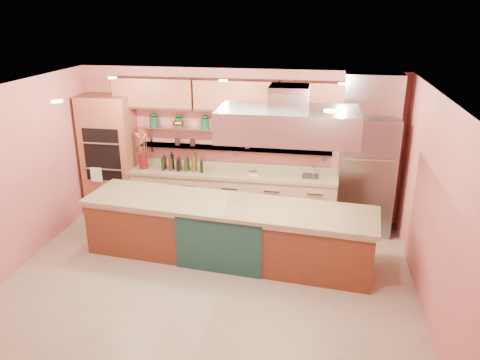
% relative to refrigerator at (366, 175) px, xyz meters
% --- Properties ---
extents(floor, '(6.00, 5.00, 0.02)m').
position_rel_refrigerator_xyz_m(floor, '(-2.35, -2.14, -1.06)').
color(floor, gray).
rests_on(floor, ground).
extents(ceiling, '(6.00, 5.00, 0.02)m').
position_rel_refrigerator_xyz_m(ceiling, '(-2.35, -2.14, 1.75)').
color(ceiling, black).
rests_on(ceiling, wall_back).
extents(wall_back, '(6.00, 0.04, 2.80)m').
position_rel_refrigerator_xyz_m(wall_back, '(-2.35, 0.36, 0.35)').
color(wall_back, '#C8665E').
rests_on(wall_back, floor).
extents(wall_front, '(6.00, 0.04, 2.80)m').
position_rel_refrigerator_xyz_m(wall_front, '(-2.35, -4.64, 0.35)').
color(wall_front, '#C8665E').
rests_on(wall_front, floor).
extents(wall_left, '(0.04, 5.00, 2.80)m').
position_rel_refrigerator_xyz_m(wall_left, '(-5.35, -2.14, 0.35)').
color(wall_left, '#C8665E').
rests_on(wall_left, floor).
extents(wall_right, '(0.04, 5.00, 2.80)m').
position_rel_refrigerator_xyz_m(wall_right, '(0.65, -2.14, 0.35)').
color(wall_right, '#C8665E').
rests_on(wall_right, floor).
extents(oven_stack, '(0.95, 0.64, 2.30)m').
position_rel_refrigerator_xyz_m(oven_stack, '(-4.80, 0.04, 0.10)').
color(oven_stack, '#9A5138').
rests_on(oven_stack, floor).
extents(refrigerator, '(0.95, 0.72, 2.10)m').
position_rel_refrigerator_xyz_m(refrigerator, '(0.00, 0.00, 0.00)').
color(refrigerator, gray).
rests_on(refrigerator, floor).
extents(back_counter, '(3.84, 0.64, 0.93)m').
position_rel_refrigerator_xyz_m(back_counter, '(-2.40, 0.06, -0.58)').
color(back_counter, tan).
rests_on(back_counter, floor).
extents(wall_shelf_lower, '(3.60, 0.26, 0.03)m').
position_rel_refrigerator_xyz_m(wall_shelf_lower, '(-2.40, 0.23, 0.30)').
color(wall_shelf_lower, '#B0B3B7').
rests_on(wall_shelf_lower, wall_back).
extents(wall_shelf_upper, '(3.60, 0.26, 0.03)m').
position_rel_refrigerator_xyz_m(wall_shelf_upper, '(-2.40, 0.23, 0.65)').
color(wall_shelf_upper, '#B0B3B7').
rests_on(wall_shelf_upper, wall_back).
extents(upper_cabinets, '(4.60, 0.36, 0.55)m').
position_rel_refrigerator_xyz_m(upper_cabinets, '(-2.35, 0.18, 1.30)').
color(upper_cabinets, '#9A5138').
rests_on(upper_cabinets, wall_back).
extents(range_hood, '(2.00, 1.00, 0.45)m').
position_rel_refrigerator_xyz_m(range_hood, '(-1.30, -1.44, 1.20)').
color(range_hood, '#B0B3B7').
rests_on(range_hood, ceiling).
extents(ceiling_downlights, '(4.00, 2.80, 0.02)m').
position_rel_refrigerator_xyz_m(ceiling_downlights, '(-2.35, -1.94, 1.72)').
color(ceiling_downlights, '#FFE5A5').
rests_on(ceiling_downlights, ceiling).
extents(island, '(4.59, 1.42, 0.94)m').
position_rel_refrigerator_xyz_m(island, '(-2.20, -1.44, -0.58)').
color(island, brown).
rests_on(island, floor).
extents(flower_vase, '(0.21, 0.21, 0.30)m').
position_rel_refrigerator_xyz_m(flower_vase, '(-4.13, 0.01, 0.03)').
color(flower_vase, '#5B0D10').
rests_on(flower_vase, back_counter).
extents(oil_bottle_cluster, '(0.90, 0.49, 0.28)m').
position_rel_refrigerator_xyz_m(oil_bottle_cluster, '(-3.34, 0.01, 0.02)').
color(oil_bottle_cluster, black).
rests_on(oil_bottle_cluster, back_counter).
extents(kitchen_scale, '(0.18, 0.16, 0.09)m').
position_rel_refrigerator_xyz_m(kitchen_scale, '(-2.01, 0.01, -0.08)').
color(kitchen_scale, silver).
rests_on(kitchen_scale, back_counter).
extents(bar_faucet, '(0.04, 0.04, 0.22)m').
position_rel_refrigerator_xyz_m(bar_faucet, '(-0.91, 0.11, -0.01)').
color(bar_faucet, white).
rests_on(bar_faucet, back_counter).
extents(copper_kettle, '(0.22, 0.22, 0.14)m').
position_rel_refrigerator_xyz_m(copper_kettle, '(-3.48, 0.23, 0.74)').
color(copper_kettle, '#BC4A2B').
rests_on(copper_kettle, wall_shelf_upper).
extents(green_canister, '(0.16, 0.16, 0.17)m').
position_rel_refrigerator_xyz_m(green_canister, '(-2.69, 0.23, 0.75)').
color(green_canister, '#0D4122').
rests_on(green_canister, wall_shelf_upper).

